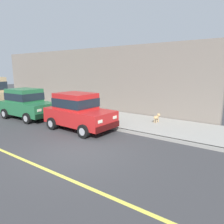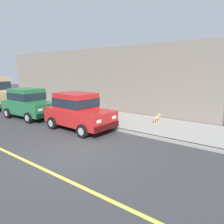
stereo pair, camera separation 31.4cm
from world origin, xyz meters
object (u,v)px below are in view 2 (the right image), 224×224
(car_red_hatchback, at_px, (78,111))
(fire_hydrant, at_px, (100,116))
(car_green_hatchback, at_px, (28,103))
(dog_tan, at_px, (157,117))

(car_red_hatchback, distance_m, fire_hydrant, 1.54)
(car_green_hatchback, bearing_deg, car_red_hatchback, -89.10)
(car_red_hatchback, distance_m, dog_tan, 4.42)
(car_green_hatchback, height_order, dog_tan, car_green_hatchback)
(car_green_hatchback, distance_m, fire_hydrant, 5.01)
(car_green_hatchback, distance_m, dog_tan, 8.12)
(car_green_hatchback, bearing_deg, dog_tan, -65.51)
(car_red_hatchback, relative_size, fire_hydrant, 5.32)
(car_green_hatchback, relative_size, fire_hydrant, 5.31)
(car_green_hatchback, xyz_separation_m, dog_tan, (3.36, -7.37, -0.55))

